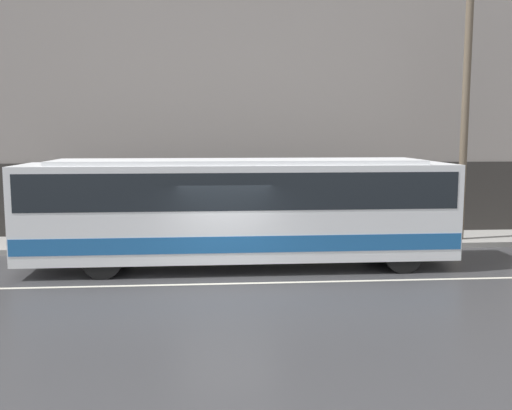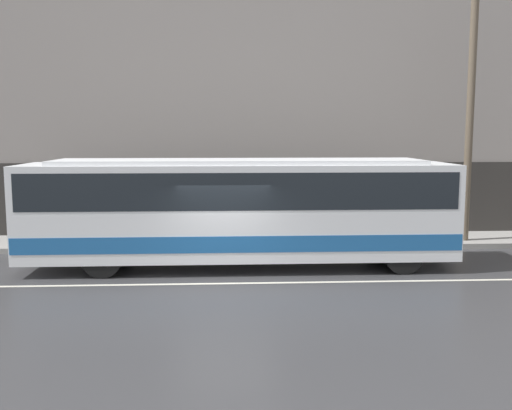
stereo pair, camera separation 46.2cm
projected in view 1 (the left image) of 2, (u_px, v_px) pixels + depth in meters
name	position (u px, v px, depth m)	size (l,w,h in m)	color
ground_plane	(226.00, 284.00, 14.72)	(60.00, 60.00, 0.00)	#38383A
sidewalk	(222.00, 242.00, 19.90)	(60.00, 2.50, 0.18)	gray
building_facade	(220.00, 88.00, 20.61)	(60.00, 0.35, 11.39)	gray
lane_stripe	(226.00, 284.00, 14.72)	(54.00, 0.14, 0.01)	beige
transit_bus	(239.00, 207.00, 16.40)	(12.24, 2.52, 3.12)	white
utility_pole_near	(465.00, 118.00, 19.49)	(0.26, 0.26, 8.43)	brown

